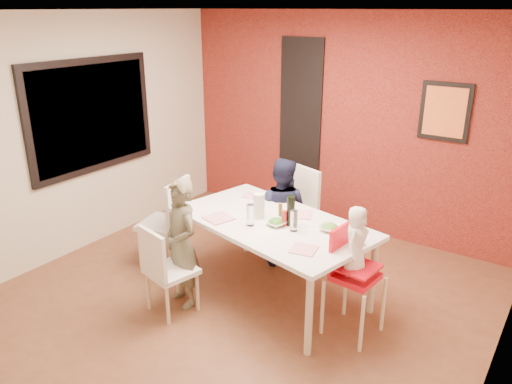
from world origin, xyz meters
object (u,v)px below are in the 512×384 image
Objects in this scene: chair_near at (164,267)px; paper_towel_roll at (259,206)px; dining_table at (272,228)px; child_near at (182,244)px; chair_far at (295,208)px; wine_bottle at (291,211)px; child_far at (281,212)px; toddler at (356,241)px; high_chair at (351,271)px; chair_left at (170,218)px.

paper_towel_roll reaches higher than chair_near.
dining_table is 1.66× the size of child_near.
wine_bottle is (0.43, -0.85, 0.36)m from chair_far.
chair_near is at bearing 65.23° from child_far.
child_near is at bearing -142.65° from wine_bottle.
child_far is (-0.03, -0.25, 0.03)m from chair_far.
child_near reaches higher than toddler.
child_far is at bearing 113.63° from dining_table.
child_near is at bearing -127.85° from paper_towel_roll.
child_far is 2.00× the size of toddler.
chair_near is 1.06m from paper_towel_roll.
toddler is (0.03, -0.00, 0.30)m from high_chair.
dining_table is 1.26m from chair_left.
chair_far is 0.83× the size of child_near.
chair_far reaches higher than chair_near.
chair_left is 0.80× the size of child_near.
child_near reaches higher than paper_towel_roll.
chair_near is at bearing -84.70° from chair_far.
child_near is 1.27m from child_far.
chair_near is 0.84× the size of chair_far.
chair_far is 1.01m from wine_bottle.
chair_far is (0.40, 1.70, 0.09)m from chair_near.
chair_far is at bearing 121.55° from chair_left.
chair_near is at bearing -120.08° from paper_towel_roll.
chair_left reaches higher than dining_table.
chair_far is 1.52m from child_near.
wine_bottle is 0.35m from paper_towel_roll.
dining_table is 1.71× the size of child_far.
toddler is (1.55, 0.71, 0.40)m from chair_near.
wine_bottle is (-0.69, 0.14, 0.35)m from high_chair.
chair_far is at bearing 116.94° from wine_bottle.
high_chair is at bearing 73.42° from toddler.
child_far is at bearing 114.11° from chair_left.
paper_towel_roll is at bearing 89.34° from high_chair.
child_near is (-0.38, -1.47, 0.05)m from chair_far.
chair_left is 1.02× the size of high_chair.
dining_table is 0.90m from chair_far.
paper_towel_roll reaches higher than dining_table.
child_near is 5.08× the size of paper_towel_roll.
chair_near is at bearing 121.27° from high_chair.
chair_near is 1.43× the size of toddler.
chair_far and paper_towel_roll have the same top height.
high_chair is at bearing -141.69° from chair_near.
child_near is (-0.62, -0.61, -0.09)m from dining_table.
chair_far is at bearing 95.63° from paper_towel_roll.
high_chair is 0.30m from toddler.
child_far reaches higher than chair_near.
child_near is at bearing -135.28° from dining_table.
child_far is 0.70m from paper_towel_roll.
chair_far is 0.85× the size of child_far.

